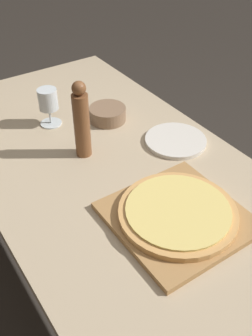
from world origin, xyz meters
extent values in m
plane|color=#2D2823|center=(0.00, 0.00, 0.00)|extent=(12.00, 12.00, 0.00)
cube|color=tan|center=(0.00, 0.00, 0.73)|extent=(0.80, 1.73, 0.03)
cylinder|color=brown|center=(0.34, 0.81, 0.36)|extent=(0.06, 0.06, 0.72)
cube|color=#A87A47|center=(0.02, -0.23, 0.76)|extent=(0.34, 0.34, 0.02)
cylinder|color=tan|center=(0.02, -0.23, 0.78)|extent=(0.32, 0.32, 0.02)
cylinder|color=#E0C66B|center=(0.02, -0.23, 0.79)|extent=(0.29, 0.29, 0.01)
cylinder|color=brown|center=(-0.04, 0.18, 0.86)|extent=(0.05, 0.05, 0.22)
sphere|color=brown|center=(-0.04, 0.18, 0.99)|extent=(0.04, 0.04, 0.04)
cylinder|color=silver|center=(-0.06, 0.41, 0.75)|extent=(0.08, 0.08, 0.00)
cylinder|color=silver|center=(-0.06, 0.41, 0.78)|extent=(0.01, 0.01, 0.06)
cylinder|color=silver|center=(-0.06, 0.41, 0.85)|extent=(0.07, 0.07, 0.08)
cylinder|color=#84664C|center=(0.13, 0.32, 0.78)|extent=(0.14, 0.14, 0.05)
cylinder|color=silver|center=(0.25, 0.06, 0.76)|extent=(0.21, 0.21, 0.01)
camera|label=1|loc=(-0.52, -0.78, 1.54)|focal=42.00mm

